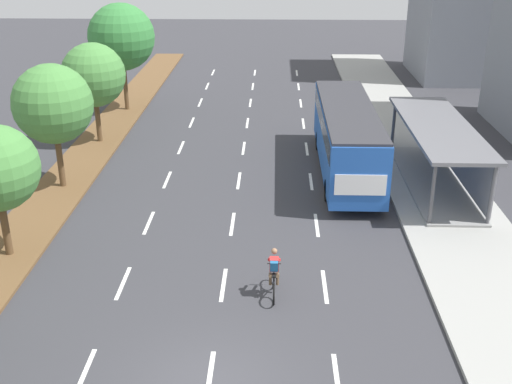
{
  "coord_description": "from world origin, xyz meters",
  "views": [
    {
      "loc": [
        1.7,
        -13.53,
        11.53
      ],
      "look_at": [
        0.96,
        10.52,
        1.2
      ],
      "focal_mm": 44.11,
      "sensor_mm": 36.0,
      "label": 1
    }
  ],
  "objects": [
    {
      "name": "median_strip",
      "position": [
        -8.3,
        20.0,
        0.06
      ],
      "size": [
        2.6,
        52.0,
        0.12
      ],
      "primitive_type": "cube",
      "color": "brown",
      "rests_on": "ground"
    },
    {
      "name": "sidewalk_right",
      "position": [
        9.25,
        20.0,
        0.07
      ],
      "size": [
        4.5,
        52.0,
        0.15
      ],
      "primitive_type": "cube",
      "color": "#9E9E99",
      "rests_on": "ground"
    },
    {
      "name": "lane_divider_left",
      "position": [
        -3.5,
        17.08,
        0.0
      ],
      "size": [
        0.14,
        45.16,
        0.01
      ],
      "color": "white",
      "rests_on": "ground"
    },
    {
      "name": "lane_divider_center",
      "position": [
        0.0,
        17.08,
        0.0
      ],
      "size": [
        0.14,
        45.16,
        0.01
      ],
      "color": "white",
      "rests_on": "ground"
    },
    {
      "name": "lane_divider_right",
      "position": [
        3.5,
        17.08,
        0.0
      ],
      "size": [
        0.14,
        45.16,
        0.01
      ],
      "color": "white",
      "rests_on": "ground"
    },
    {
      "name": "bus_shelter",
      "position": [
        9.53,
        14.37,
        1.87
      ],
      "size": [
        2.9,
        10.04,
        2.86
      ],
      "color": "gray",
      "rests_on": "sidewalk_right"
    },
    {
      "name": "bus",
      "position": [
        5.25,
        15.94,
        2.07
      ],
      "size": [
        2.54,
        11.29,
        3.37
      ],
      "color": "#2356B2",
      "rests_on": "ground"
    },
    {
      "name": "cyclist",
      "position": [
        1.75,
        4.55,
        0.79
      ],
      "size": [
        0.46,
        1.82,
        1.71
      ],
      "color": "black",
      "rests_on": "ground"
    },
    {
      "name": "median_tree_third",
      "position": [
        -8.24,
        13.54,
        4.06
      ],
      "size": [
        3.59,
        3.59,
        5.74
      ],
      "color": "brown",
      "rests_on": "median_strip"
    },
    {
      "name": "median_tree_fourth",
      "position": [
        -8.22,
        20.17,
        3.88
      ],
      "size": [
        3.49,
        3.49,
        5.51
      ],
      "color": "brown",
      "rests_on": "median_strip"
    },
    {
      "name": "median_tree_fifth",
      "position": [
        -8.11,
        26.79,
        4.83
      ],
      "size": [
        4.24,
        4.24,
        6.84
      ],
      "color": "brown",
      "rests_on": "median_strip"
    }
  ]
}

